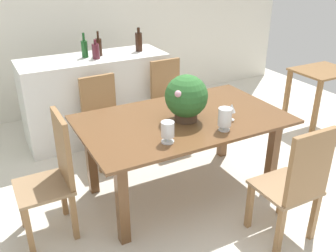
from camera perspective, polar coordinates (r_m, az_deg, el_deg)
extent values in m
plane|color=silver|center=(3.58, 2.88, -10.58)|extent=(7.04, 7.04, 0.00)
cube|color=silver|center=(5.35, -11.78, 16.26)|extent=(6.40, 0.10, 2.60)
cube|color=brown|center=(3.27, 2.27, 1.03)|extent=(1.81, 1.09, 0.03)
cube|color=brown|center=(2.89, -7.02, -11.62)|extent=(0.08, 0.08, 0.74)
cube|color=brown|center=(3.59, 15.71, -4.49)|extent=(0.08, 0.08, 0.74)
cube|color=brown|center=(3.51, -11.71, -4.76)|extent=(0.08, 0.08, 0.74)
cube|color=brown|center=(4.11, 8.49, 0.13)|extent=(0.08, 0.08, 0.74)
cube|color=olive|center=(4.16, 0.36, -1.64)|extent=(0.05, 0.05, 0.43)
cube|color=olive|center=(4.31, 4.13, -0.67)|extent=(0.05, 0.05, 0.43)
cube|color=olive|center=(4.47, -2.14, 0.35)|extent=(0.05, 0.05, 0.43)
cube|color=olive|center=(4.61, 1.46, 1.19)|extent=(0.05, 0.05, 0.43)
cube|color=#987855|center=(4.29, 0.96, 2.57)|extent=(0.41, 0.48, 0.03)
cube|color=olive|center=(4.37, -0.44, 6.83)|extent=(0.37, 0.05, 0.52)
cube|color=olive|center=(3.33, -21.56, -11.22)|extent=(0.04, 0.04, 0.43)
cube|color=olive|center=(3.05, -20.57, -14.79)|extent=(0.04, 0.04, 0.43)
cube|color=olive|center=(3.36, -15.78, -9.92)|extent=(0.04, 0.04, 0.43)
cube|color=olive|center=(3.08, -14.20, -13.31)|extent=(0.04, 0.04, 0.43)
cube|color=#987855|center=(3.07, -18.60, -8.89)|extent=(0.42, 0.42, 0.03)
cube|color=olive|center=(2.95, -15.83, -3.35)|extent=(0.04, 0.39, 0.56)
cube|color=olive|center=(3.38, 17.15, -9.83)|extent=(0.04, 0.04, 0.43)
cube|color=olive|center=(3.17, 12.41, -11.79)|extent=(0.04, 0.04, 0.43)
cube|color=olive|center=(3.20, 21.49, -12.78)|extent=(0.04, 0.04, 0.43)
cube|color=olive|center=(2.98, 16.75, -15.16)|extent=(0.04, 0.04, 0.43)
cube|color=#987855|center=(3.05, 17.50, -8.96)|extent=(0.43, 0.42, 0.03)
cube|color=olive|center=(2.80, 20.95, -5.92)|extent=(0.40, 0.04, 0.55)
cube|color=olive|center=(3.88, -10.39, -4.22)|extent=(0.05, 0.05, 0.43)
cube|color=olive|center=(3.99, -5.71, -3.00)|extent=(0.05, 0.05, 0.43)
cube|color=olive|center=(4.20, -12.32, -1.95)|extent=(0.05, 0.05, 0.43)
cube|color=olive|center=(4.31, -7.94, -0.88)|extent=(0.05, 0.05, 0.43)
cube|color=#987855|center=(3.99, -9.32, 0.40)|extent=(0.45, 0.48, 0.03)
cube|color=olive|center=(4.08, -10.69, 4.53)|extent=(0.39, 0.06, 0.46)
cylinder|color=#4C3828|center=(3.21, 2.75, 1.59)|extent=(0.20, 0.20, 0.08)
sphere|color=#2D662D|center=(3.14, 2.82, 4.59)|extent=(0.37, 0.37, 0.37)
sphere|color=#DB9EB2|center=(3.05, 2.69, 3.81)|extent=(0.05, 0.05, 0.05)
sphere|color=#DB9EB2|center=(2.97, 1.54, 4.95)|extent=(0.06, 0.06, 0.06)
sphere|color=#DB9EB2|center=(3.04, 2.21, 4.31)|extent=(0.05, 0.05, 0.05)
sphere|color=#DB9EB2|center=(3.13, -0.04, 3.48)|extent=(0.04, 0.04, 0.04)
cylinder|color=silver|center=(2.85, -0.05, -2.39)|extent=(0.10, 0.10, 0.01)
cylinder|color=silver|center=(2.84, -0.05, -1.95)|extent=(0.02, 0.02, 0.04)
cylinder|color=silver|center=(2.81, -0.05, -0.51)|extent=(0.10, 0.10, 0.12)
cylinder|color=silver|center=(3.08, 8.59, -0.51)|extent=(0.09, 0.09, 0.01)
cylinder|color=silver|center=(3.07, 8.61, -0.14)|extent=(0.02, 0.02, 0.03)
cylinder|color=silver|center=(3.03, 8.72, 1.39)|extent=(0.11, 0.11, 0.15)
cylinder|color=silver|center=(3.28, 9.60, 0.98)|extent=(0.06, 0.06, 0.00)
cylinder|color=silver|center=(3.26, 9.64, 1.57)|extent=(0.01, 0.01, 0.07)
cone|color=silver|center=(3.23, 9.73, 2.76)|extent=(0.07, 0.07, 0.08)
cube|color=silver|center=(4.55, -10.95, 4.28)|extent=(1.68, 0.61, 1.00)
cylinder|color=#511E28|center=(4.30, -11.02, 11.17)|extent=(0.08, 0.08, 0.17)
cylinder|color=#511E28|center=(4.28, -11.14, 12.58)|extent=(0.03, 0.03, 0.05)
cylinder|color=#194C1E|center=(4.38, -12.66, 11.44)|extent=(0.07, 0.07, 0.19)
cylinder|color=#194C1E|center=(4.36, -12.84, 13.20)|extent=(0.03, 0.03, 0.09)
cylinder|color=black|center=(4.42, -10.58, 11.79)|extent=(0.07, 0.07, 0.20)
cylinder|color=black|center=(4.40, -10.73, 13.57)|extent=(0.02, 0.02, 0.09)
cylinder|color=black|center=(4.57, -4.51, 12.72)|extent=(0.08, 0.08, 0.22)
cylinder|color=black|center=(4.54, -4.57, 14.45)|extent=(0.03, 0.03, 0.06)
cube|color=brown|center=(5.02, 22.71, 7.82)|extent=(0.69, 0.56, 0.02)
cube|color=brown|center=(4.77, 21.70, 2.23)|extent=(0.05, 0.05, 0.74)
cube|color=brown|center=(5.06, 17.74, 4.14)|extent=(0.05, 0.05, 0.74)
cube|color=brown|center=(5.50, 22.26, 5.09)|extent=(0.05, 0.05, 0.74)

